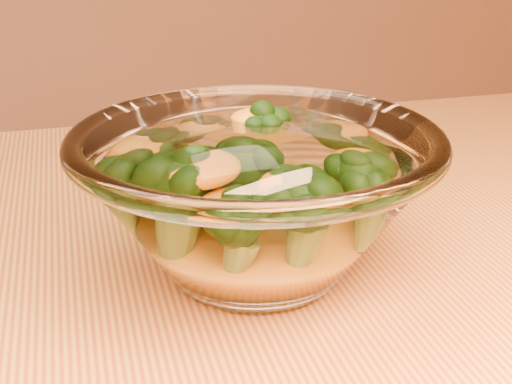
% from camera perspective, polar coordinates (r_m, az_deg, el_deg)
% --- Properties ---
extents(glass_bowl, '(0.24, 0.24, 0.11)m').
position_cam_1_polar(glass_bowl, '(0.46, -0.00, -0.59)').
color(glass_bowl, white).
rests_on(glass_bowl, table).
extents(cheese_sauce, '(0.12, 0.12, 0.03)m').
position_cam_1_polar(cheese_sauce, '(0.47, -0.00, -3.10)').
color(cheese_sauce, orange).
rests_on(cheese_sauce, glass_bowl).
extents(broccoli_heap, '(0.16, 0.15, 0.07)m').
position_cam_1_polar(broccoli_heap, '(0.46, -1.06, 0.86)').
color(broccoli_heap, black).
rests_on(broccoli_heap, cheese_sauce).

